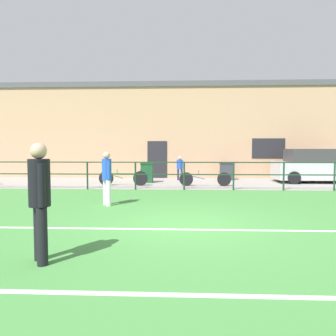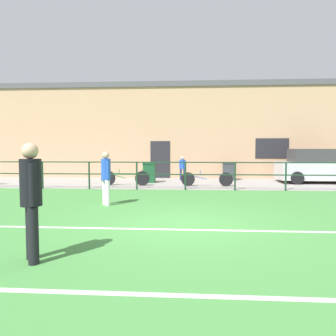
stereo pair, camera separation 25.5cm
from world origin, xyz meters
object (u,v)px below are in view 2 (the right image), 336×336
Objects in this scene: bicycle_parked_0 at (207,179)px; trash_bin_0 at (229,171)px; player_goalkeeper at (31,195)px; player_striker at (106,175)px; bicycle_parked_1 at (125,178)px; parked_car_red at (319,167)px; spectator_child at (182,167)px; trash_bin_1 at (149,173)px.

bicycle_parked_0 is 3.13m from trash_bin_0.
player_goalkeeper is 13.25m from trash_bin_0.
player_striker is 4.90m from bicycle_parked_1.
parked_car_red is 1.76× the size of bicycle_parked_0.
bicycle_parked_1 is at bearing 59.47° from spectator_child.
bicycle_parked_0 is (3.24, 4.85, -0.57)m from player_striker.
player_striker is at bearing -94.73° from trash_bin_1.
bicycle_parked_1 is 2.29× the size of trash_bin_1.
bicycle_parked_1 is (-0.42, 4.85, -0.55)m from player_striker.
spectator_child is at bearing 129.53° from player_striker.
trash_bin_1 is at bearing 51.81° from spectator_child.
trash_bin_1 is (0.36, 10.98, -0.50)m from player_goalkeeper.
trash_bin_0 is at bearing 127.25° from player_goalkeeper.
player_goalkeeper is at bearing -32.87° from player_striker.
parked_car_red reaches higher than player_striker.
parked_car_red is (8.78, 6.67, -0.11)m from player_striker.
trash_bin_0 is (4.98, 2.83, 0.13)m from bicycle_parked_1.
player_goalkeeper reaches higher than player_striker.
spectator_child is at bearing 137.61° from player_goalkeeper.
player_goalkeeper is 1.41× the size of spectator_child.
trash_bin_1 is at bearing -159.63° from trash_bin_0.
parked_car_red is 4.35m from trash_bin_0.
trash_bin_1 is at bearing -176.64° from parked_car_red.
bicycle_parked_1 is at bearing -150.36° from trash_bin_0.
trash_bin_0 is (-4.22, 1.02, -0.30)m from parked_car_red.
trash_bin_1 is at bearing 140.65° from player_striker.
bicycle_parked_0 is (-5.54, -1.81, -0.45)m from parked_car_red.
player_striker reaches higher than trash_bin_0.
parked_car_red is at bearing 109.74° from player_goalkeeper.
player_goalkeeper reaches higher than trash_bin_1.
parked_car_red is (8.63, 11.47, -0.22)m from player_goalkeeper.
parked_car_red reaches higher than spectator_child.
player_goalkeeper reaches higher than parked_car_red.
player_goalkeeper is at bearing -109.46° from trash_bin_0.
trash_bin_0 is at bearing 29.64° from bicycle_parked_1.
bicycle_parked_1 is at bearing 150.07° from player_goalkeeper.
trash_bin_1 reaches higher than bicycle_parked_0.
parked_car_red is at bearing 11.16° from bicycle_parked_1.
player_striker is 0.72× the size of bicycle_parked_1.
player_goalkeeper is 12.38m from spectator_child.
trash_bin_0 is (4.56, 7.69, -0.42)m from player_striker.
player_goalkeeper is at bearing 94.91° from spectator_child.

